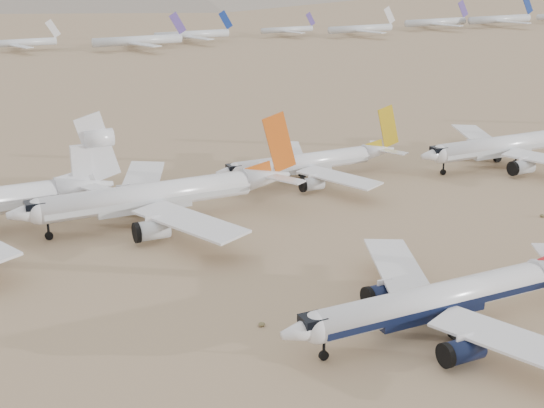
{
  "coord_description": "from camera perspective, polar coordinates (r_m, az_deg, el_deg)",
  "views": [
    {
      "loc": [
        -70.21,
        -71.88,
        51.42
      ],
      "look_at": [
        -15.13,
        42.84,
        7.0
      ],
      "focal_mm": 50.0,
      "sensor_mm": 36.0,
      "label": 1
    }
  ],
  "objects": [
    {
      "name": "main_airliner",
      "position": [
        108.03,
        13.07,
        -6.88
      ],
      "size": [
        49.19,
        48.04,
        17.36
      ],
      "color": "white",
      "rests_on": "ground"
    },
    {
      "name": "row2_orange_tail",
      "position": [
        145.94,
        -8.41,
        0.65
      ],
      "size": [
        54.03,
        52.85,
        19.27
      ],
      "color": "white",
      "rests_on": "ground"
    },
    {
      "name": "row2_gold_tail",
      "position": [
        170.31,
        2.92,
        3.17
      ],
      "size": [
        43.68,
        42.72,
        15.55
      ],
      "color": "white",
      "rests_on": "ground"
    },
    {
      "name": "distant_storage_row",
      "position": [
        403.21,
        -6.5,
        12.44
      ],
      "size": [
        659.92,
        60.26,
        16.01
      ],
      "color": "silver",
      "rests_on": "ground"
    },
    {
      "name": "ground",
      "position": [
        112.87,
        16.77,
        -8.75
      ],
      "size": [
        7000.0,
        7000.0,
        0.0
      ],
      "primitive_type": "plane",
      "color": "#8B6E50",
      "rests_on": "ground"
    },
    {
      "name": "row2_navy_widebody",
      "position": [
        191.11,
        17.48,
        4.26
      ],
      "size": [
        49.5,
        48.41,
        17.61
      ],
      "color": "white",
      "rests_on": "ground"
    }
  ]
}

